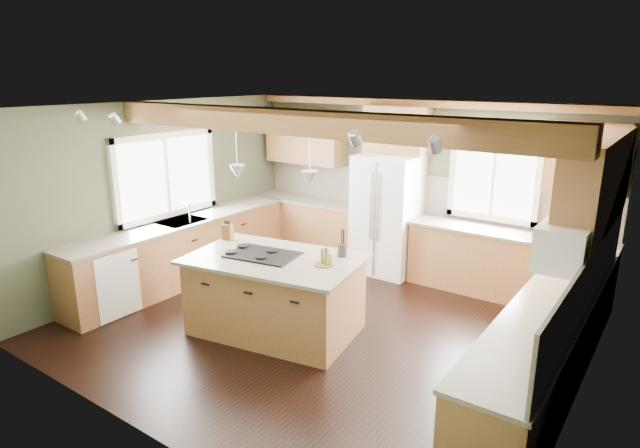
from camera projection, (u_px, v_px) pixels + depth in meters
The scene contains 37 objects.
floor at pixel (322, 327), 6.47m from camera, with size 5.60×5.60×0.00m, color black.
ceiling at pixel (323, 108), 5.76m from camera, with size 5.60×5.60×0.00m, color silver.
wall_back at pixel (417, 187), 8.07m from camera, with size 5.60×5.60×0.00m, color #444C36.
wall_left at pixel (163, 193), 7.67m from camera, with size 5.00×5.00×0.00m, color #444C36.
wall_right at pixel (591, 275), 4.56m from camera, with size 5.00×5.00×0.00m, color #444C36.
ceiling_beam at pixel (301, 123), 5.49m from camera, with size 5.55×0.26×0.26m, color #533317.
soffit_trim at pixel (419, 103), 7.66m from camera, with size 5.55×0.20×0.10m, color #533317.
backsplash_back at pixel (417, 193), 8.09m from camera, with size 5.58×0.03×0.58m, color brown.
backsplash_right at pixel (589, 283), 4.63m from camera, with size 0.03×3.70×0.58m, color brown.
base_cab_back_left at pixel (311, 227), 9.07m from camera, with size 2.02×0.60×0.88m, color brown.
counter_back_left at pixel (310, 201), 8.94m from camera, with size 2.06×0.64×0.04m, color brown.
base_cab_back_right at pixel (505, 266), 7.25m from camera, with size 2.62×0.60×0.88m, color brown.
counter_back_right at pixel (508, 233), 7.12m from camera, with size 2.66×0.64×0.04m, color brown.
base_cab_left at pixel (184, 253), 7.78m from camera, with size 0.60×3.70×0.88m, color brown.
counter_left at pixel (182, 222), 7.65m from camera, with size 0.64×3.74×0.04m, color brown.
base_cab_right at pixel (544, 353), 5.00m from camera, with size 0.60×3.70×0.88m, color brown.
counter_right at pixel (550, 308), 4.87m from camera, with size 0.64×3.74×0.04m, color brown.
upper_cab_back_left at pixel (305, 136), 8.87m from camera, with size 1.40×0.35×0.90m, color brown.
upper_cab_over_fridge at pixel (396, 130), 7.87m from camera, with size 0.96×0.35×0.70m, color brown.
upper_cab_right at pixel (597, 181), 5.18m from camera, with size 0.35×2.20×0.90m, color brown.
upper_cab_back_corner at pixel (587, 159), 6.48m from camera, with size 0.90×0.35×0.90m, color brown.
window_left at pixel (165, 175), 7.63m from camera, with size 0.04×1.60×1.05m, color white.
window_back at pixel (494, 179), 7.35m from camera, with size 1.10×0.04×1.00m, color white.
sink at pixel (182, 222), 7.65m from camera, with size 0.50×0.65×0.03m, color #262628.
faucet at pixel (190, 214), 7.51m from camera, with size 0.02×0.02×0.28m, color #B2B2B7.
dishwasher at pixel (105, 281), 6.75m from camera, with size 0.60×0.60×0.84m, color white.
oven at pixel (499, 425), 3.98m from camera, with size 0.60×0.72×0.84m, color white.
microwave at pixel (566, 244), 4.57m from camera, with size 0.40×0.70×0.38m, color white.
pendant_left at pixel (237, 172), 6.06m from camera, with size 0.18×0.18×0.16m, color #B2B2B7.
pendant_right at pixel (310, 178), 5.68m from camera, with size 0.18×0.18×0.16m, color #B2B2B7.
refrigerator at pixel (387, 215), 8.05m from camera, with size 0.90×0.74×1.80m, color white.
island at pixel (275, 296), 6.26m from camera, with size 1.84×1.12×0.88m, color olive.
island_top at pixel (274, 259), 6.14m from camera, with size 1.96×1.24×0.04m, color brown.
cooktop at pixel (263, 255), 6.19m from camera, with size 0.80×0.53×0.02m, color black.
knife_block at pixel (228, 232), 6.77m from camera, with size 0.12×0.09×0.20m, color brown.
utensil_crock at pixel (342, 250), 6.16m from camera, with size 0.11×0.11×0.15m, color #362E2B.
bottle_tray at pixel (324, 256), 5.86m from camera, with size 0.22×0.22×0.20m, color brown, non-canonical shape.
Camera 1 is at (3.38, -4.82, 2.96)m, focal length 30.00 mm.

